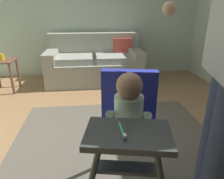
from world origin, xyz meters
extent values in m
cube|color=#986F49|center=(0.00, 0.00, -0.05)|extent=(5.89, 6.43, 0.10)
cube|color=#B3C5B1|center=(0.00, 2.45, 1.25)|extent=(5.09, 0.06, 2.50)
cube|color=#5A5347|center=(0.19, -0.52, 0.00)|extent=(2.10, 2.70, 0.01)
cube|color=gray|center=(0.04, 1.87, 0.20)|extent=(1.69, 0.84, 0.40)
cube|color=gray|center=(0.04, 2.20, 0.63)|extent=(1.69, 0.22, 0.46)
cube|color=gray|center=(-0.71, 1.87, 0.50)|extent=(0.20, 0.84, 0.20)
cube|color=gray|center=(0.79, 1.87, 0.50)|extent=(0.20, 0.84, 0.20)
cube|color=#9A9A91|center=(-0.31, 1.82, 0.46)|extent=(0.64, 0.60, 0.11)
cube|color=#9A9A91|center=(0.39, 1.82, 0.46)|extent=(0.64, 0.60, 0.11)
cube|color=#B24238|center=(0.58, 2.07, 0.60)|extent=(0.34, 0.11, 0.34)
cylinder|color=#343733|center=(0.00, -0.50, 0.27)|extent=(0.14, 0.19, 0.56)
cylinder|color=#343733|center=(0.43, -0.59, 0.27)|extent=(0.19, 0.14, 0.56)
cube|color=#262E98|center=(0.17, -0.76, 0.57)|extent=(0.42, 0.42, 0.05)
cube|color=#262E98|center=(0.20, -0.62, 0.76)|extent=(0.37, 0.14, 0.32)
cube|color=#343733|center=(0.12, -1.05, 0.73)|extent=(0.44, 0.33, 0.03)
cube|color=#343733|center=(0.15, -0.87, 0.37)|extent=(0.41, 0.18, 0.02)
cylinder|color=beige|center=(0.17, -0.78, 0.70)|extent=(0.20, 0.20, 0.22)
sphere|color=#997051|center=(0.17, -0.79, 0.88)|extent=(0.15, 0.15, 0.15)
cylinder|color=beige|center=(0.06, -0.80, 0.72)|extent=(0.07, 0.15, 0.10)
cylinder|color=beige|center=(0.27, -0.84, 0.72)|extent=(0.07, 0.15, 0.10)
cylinder|color=#38A366|center=(0.09, -1.04, 0.76)|extent=(0.02, 0.13, 0.01)
cube|color=white|center=(0.09, -1.10, 0.76)|extent=(0.01, 0.02, 0.02)
cylinder|color=#3A425B|center=(0.70, -0.84, 0.48)|extent=(0.14, 0.14, 0.95)
cylinder|color=#3A425B|center=(0.67, -0.95, 0.48)|extent=(0.14, 0.14, 0.95)
sphere|color=tan|center=(0.41, -0.64, 1.28)|extent=(0.08, 0.08, 0.08)
cube|color=brown|center=(-1.45, 1.57, 0.51)|extent=(0.40, 0.40, 0.02)
cylinder|color=brown|center=(-1.28, 1.40, 0.25)|extent=(0.04, 0.04, 0.50)
cylinder|color=brown|center=(-1.28, 1.74, 0.25)|extent=(0.04, 0.04, 0.50)
cylinder|color=gold|center=(-1.43, 1.57, 0.57)|extent=(0.07, 0.07, 0.10)
camera|label=1|loc=(-0.05, -1.86, 1.28)|focal=33.23mm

